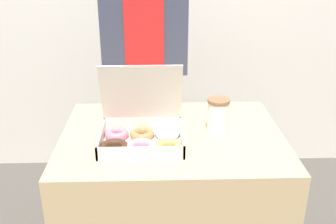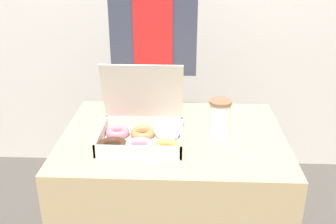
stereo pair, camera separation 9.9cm
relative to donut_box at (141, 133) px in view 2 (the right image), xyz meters
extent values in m
cube|color=tan|center=(0.11, 0.08, -0.43)|extent=(0.84, 0.63, 0.77)
cube|color=white|center=(0.00, -0.01, -0.04)|extent=(0.30, 0.24, 0.01)
cube|color=white|center=(-0.14, -0.01, -0.01)|extent=(0.01, 0.24, 0.05)
cube|color=white|center=(0.15, -0.01, -0.01)|extent=(0.01, 0.24, 0.05)
cube|color=white|center=(0.00, -0.12, -0.01)|extent=(0.30, 0.01, 0.05)
cube|color=white|center=(0.00, 0.11, -0.01)|extent=(0.30, 0.01, 0.05)
cube|color=white|center=(0.00, 0.08, 0.13)|extent=(0.30, 0.07, 0.23)
torus|color=#422819|center=(-0.09, -0.06, -0.02)|extent=(0.14, 0.14, 0.03)
torus|color=pink|center=(-0.09, 0.05, -0.02)|extent=(0.11, 0.11, 0.03)
torus|color=pink|center=(0.00, -0.06, -0.02)|extent=(0.11, 0.11, 0.03)
torus|color=#B27F4C|center=(0.00, 0.05, -0.02)|extent=(0.13, 0.13, 0.03)
torus|color=tan|center=(0.09, -0.06, -0.02)|extent=(0.12, 0.12, 0.03)
torus|color=white|center=(0.09, 0.05, -0.02)|extent=(0.10, 0.10, 0.03)
cylinder|color=white|center=(0.29, 0.09, 0.02)|extent=(0.08, 0.08, 0.13)
cylinder|color=brown|center=(0.29, 0.09, 0.09)|extent=(0.08, 0.08, 0.01)
cylinder|color=#4C4742|center=(0.00, 0.65, -0.39)|extent=(0.23, 0.23, 0.85)
cube|color=#383D51|center=(0.00, 0.65, 0.31)|extent=(0.41, 0.19, 0.55)
cube|color=red|center=(0.00, 0.56, 0.26)|extent=(0.19, 0.01, 0.35)
camera|label=1|loc=(0.05, -1.26, 0.63)|focal=42.00mm
camera|label=2|loc=(0.15, -1.26, 0.63)|focal=42.00mm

